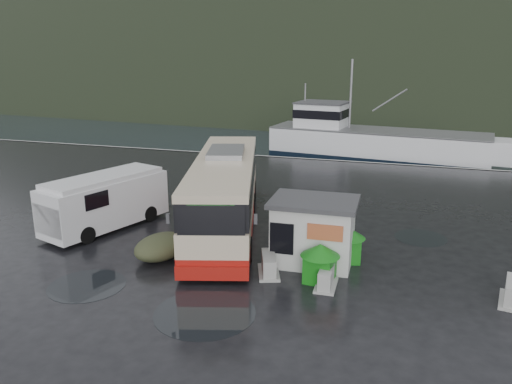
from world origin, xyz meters
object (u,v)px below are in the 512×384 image
(fishing_trawler, at_px, (376,148))
(white_van, at_px, (108,228))
(waste_bin_right, at_px, (346,260))
(ticket_kiosk, at_px, (312,262))
(coach_bus, at_px, (226,226))
(dome_tent, at_px, (162,258))
(waste_bin_left, at_px, (319,281))
(jersey_barrier_a, at_px, (269,274))
(jersey_barrier_c, at_px, (511,302))
(jersey_barrier_b, at_px, (326,286))

(fishing_trawler, bearing_deg, white_van, -105.95)
(waste_bin_right, relative_size, ticket_kiosk, 0.42)
(coach_bus, relative_size, dome_tent, 5.07)
(waste_bin_left, relative_size, jersey_barrier_a, 0.95)
(white_van, height_order, waste_bin_left, white_van)
(dome_tent, distance_m, jersey_barrier_a, 4.86)
(white_van, relative_size, ticket_kiosk, 1.86)
(ticket_kiosk, bearing_deg, jersey_barrier_a, -132.86)
(waste_bin_right, bearing_deg, fishing_trawler, 91.47)
(white_van, bearing_deg, jersey_barrier_a, 1.19)
(waste_bin_left, height_order, jersey_barrier_c, waste_bin_left)
(coach_bus, distance_m, jersey_barrier_c, 13.35)
(white_van, xyz_separation_m, jersey_barrier_b, (11.68, -3.24, 0.00))
(jersey_barrier_b, bearing_deg, jersey_barrier_c, 5.97)
(waste_bin_right, distance_m, jersey_barrier_a, 3.61)
(coach_bus, bearing_deg, fishing_trawler, 60.41)
(jersey_barrier_c, relative_size, fishing_trawler, 0.07)
(white_van, bearing_deg, jersey_barrier_c, 10.08)
(coach_bus, xyz_separation_m, waste_bin_right, (6.46, -2.54, 0.00))
(waste_bin_right, height_order, jersey_barrier_a, waste_bin_right)
(jersey_barrier_b, distance_m, jersey_barrier_c, 6.56)
(jersey_barrier_c, bearing_deg, white_van, 171.99)
(white_van, relative_size, fishing_trawler, 0.29)
(waste_bin_left, bearing_deg, jersey_barrier_b, -47.61)
(waste_bin_left, xyz_separation_m, fishing_trawler, (0.06, 29.14, 0.00))
(dome_tent, bearing_deg, white_van, 149.04)
(waste_bin_right, xyz_separation_m, ticket_kiosk, (-1.36, -0.60, 0.00))
(fishing_trawler, bearing_deg, waste_bin_left, -82.57)
(jersey_barrier_a, height_order, fishing_trawler, fishing_trawler)
(jersey_barrier_b, distance_m, fishing_trawler, 29.49)
(waste_bin_left, distance_m, jersey_barrier_b, 0.48)
(ticket_kiosk, xyz_separation_m, jersey_barrier_a, (-1.45, -1.66, 0.00))
(jersey_barrier_a, bearing_deg, jersey_barrier_c, 1.68)
(white_van, relative_size, waste_bin_right, 4.40)
(white_van, height_order, jersey_barrier_b, white_van)
(waste_bin_right, xyz_separation_m, jersey_barrier_a, (-2.81, -2.26, 0.00))
(waste_bin_left, bearing_deg, fishing_trawler, 89.88)
(dome_tent, distance_m, jersey_barrier_c, 13.77)
(waste_bin_left, height_order, ticket_kiosk, ticket_kiosk)
(dome_tent, xyz_separation_m, jersey_barrier_c, (13.77, 0.09, 0.00))
(fishing_trawler, bearing_deg, jersey_barrier_a, -86.63)
(white_van, relative_size, jersey_barrier_c, 4.00)
(dome_tent, xyz_separation_m, jersey_barrier_a, (4.86, -0.17, 0.00))
(jersey_barrier_a, relative_size, jersey_barrier_c, 0.99)
(dome_tent, bearing_deg, waste_bin_right, 15.23)
(waste_bin_left, distance_m, jersey_barrier_a, 2.07)
(coach_bus, distance_m, ticket_kiosk, 5.99)
(waste_bin_right, bearing_deg, coach_bus, 158.52)
(waste_bin_right, relative_size, dome_tent, 0.57)
(fishing_trawler, bearing_deg, ticket_kiosk, -83.85)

